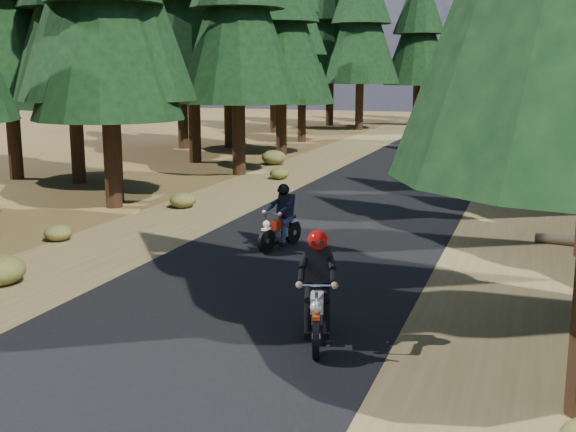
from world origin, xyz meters
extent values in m
plane|color=#483019|center=(0.00, 0.00, 0.00)|extent=(120.00, 120.00, 0.00)
cube|color=black|center=(0.00, 5.00, 0.01)|extent=(6.00, 100.00, 0.01)
cube|color=brown|center=(-4.60, 5.00, 0.00)|extent=(3.20, 100.00, 0.01)
cube|color=brown|center=(4.60, 5.00, 0.00)|extent=(3.20, 100.00, 0.01)
cylinder|color=black|center=(-7.26, 6.17, 2.67)|extent=(0.51, 0.51, 5.34)
cone|color=black|center=(-7.26, 6.17, 6.01)|extent=(4.54, 4.54, 6.68)
cylinder|color=black|center=(-7.70, 6.96, 3.21)|extent=(0.56, 0.56, 6.43)
cylinder|color=black|center=(-11.13, 9.93, 2.78)|extent=(0.52, 0.52, 5.56)
cone|color=black|center=(-11.13, 9.93, 6.26)|extent=(4.73, 4.73, 6.95)
cylinder|color=black|center=(-6.35, 13.89, 2.86)|extent=(0.53, 0.53, 5.72)
cone|color=black|center=(-6.35, 13.89, 6.43)|extent=(4.86, 4.86, 7.15)
cylinder|color=black|center=(-9.76, 16.85, 3.18)|extent=(0.55, 0.55, 6.37)
cylinder|color=black|center=(-7.00, 20.76, 2.82)|extent=(0.53, 0.53, 5.64)
cone|color=black|center=(-7.00, 20.76, 6.34)|extent=(4.79, 4.79, 7.05)
cylinder|color=black|center=(-10.86, 23.22, 2.72)|extent=(0.52, 0.52, 5.45)
cone|color=black|center=(-10.86, 23.22, 6.13)|extent=(4.63, 4.63, 6.81)
cylinder|color=black|center=(-8.12, 27.46, 2.21)|extent=(0.48, 0.48, 4.42)
cone|color=black|center=(-8.12, 27.46, 4.97)|extent=(3.76, 3.76, 5.52)
cone|color=black|center=(-8.12, 27.46, 6.96)|extent=(2.87, 2.87, 3.98)
cylinder|color=black|center=(-11.79, 32.77, 2.37)|extent=(0.49, 0.49, 4.75)
cone|color=black|center=(-11.79, 32.77, 5.34)|extent=(4.04, 4.04, 5.93)
cone|color=black|center=(-11.79, 32.77, 7.48)|extent=(3.09, 3.09, 4.27)
cylinder|color=black|center=(-14.00, 10.00, 3.00)|extent=(0.54, 0.54, 6.00)
cylinder|color=black|center=(-13.00, 22.00, 3.20)|extent=(0.56, 0.56, 6.40)
cone|color=black|center=(-13.00, 22.00, 7.20)|extent=(5.44, 5.44, 8.00)
cylinder|color=black|center=(-7.00, 37.00, 3.20)|extent=(0.56, 0.56, 6.40)
cone|color=black|center=(-7.00, 37.00, 7.20)|extent=(5.44, 5.44, 8.00)
cylinder|color=black|center=(7.00, 37.00, 3.00)|extent=(0.54, 0.54, 6.00)
cylinder|color=black|center=(-10.00, 40.00, 3.40)|extent=(0.57, 0.57, 6.80)
cone|color=black|center=(-10.00, 40.00, 7.65)|extent=(5.78, 5.78, 8.50)
cylinder|color=black|center=(-4.00, 43.00, 3.00)|extent=(0.54, 0.54, 6.00)
cone|color=black|center=(-4.00, 43.00, 6.75)|extent=(5.10, 5.10, 7.50)
cylinder|color=black|center=(4.00, 43.00, 3.20)|extent=(0.56, 0.56, 6.40)
cone|color=black|center=(4.00, 43.00, 7.20)|extent=(5.44, 5.44, 8.00)
cylinder|color=black|center=(0.00, 46.00, 3.40)|extent=(0.57, 0.57, 6.80)
cone|color=black|center=(0.00, 46.00, 7.65)|extent=(5.78, 5.78, 8.50)
cylinder|color=black|center=(-13.00, 36.00, 2.80)|extent=(0.52, 0.52, 5.60)
cone|color=black|center=(-13.00, 36.00, 6.30)|extent=(4.76, 4.76, 7.00)
cone|color=black|center=(-13.00, 36.00, 8.82)|extent=(3.64, 3.64, 5.04)
ellipsoid|color=#474C1E|center=(-5.20, 6.73, 0.24)|extent=(0.79, 0.79, 0.47)
ellipsoid|color=#474C1E|center=(-4.40, 13.21, 0.22)|extent=(0.73, 0.73, 0.44)
ellipsoid|color=#474C1E|center=(-4.89, -1.59, 0.29)|extent=(0.96, 0.96, 0.58)
ellipsoid|color=#474C1E|center=(5.02, 20.64, 0.22)|extent=(0.72, 0.72, 0.43)
ellipsoid|color=#474C1E|center=(5.39, 11.39, 0.27)|extent=(0.90, 0.90, 0.54)
ellipsoid|color=#474C1E|center=(-6.10, 1.86, 0.20)|extent=(0.67, 0.67, 0.40)
ellipsoid|color=#474C1E|center=(-6.09, 17.19, 0.32)|extent=(1.08, 1.08, 0.65)
cube|color=black|center=(1.86, -2.52, 1.18)|extent=(0.44, 0.33, 0.56)
sphere|color=#BC0907|center=(1.86, -2.52, 1.59)|extent=(0.39, 0.39, 0.31)
cube|color=black|center=(-0.68, 2.89, 1.03)|extent=(0.38, 0.29, 0.49)
sphere|color=black|center=(-0.68, 2.89, 1.39)|extent=(0.34, 0.34, 0.27)
camera|label=1|loc=(4.88, -12.62, 4.14)|focal=45.00mm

